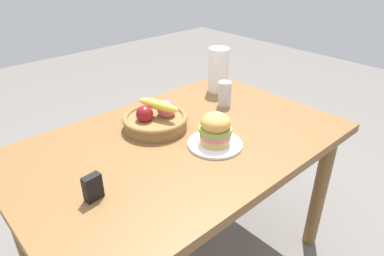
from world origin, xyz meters
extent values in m
cube|color=brown|center=(0.00, 0.00, 0.73)|extent=(1.40, 0.90, 0.04)
cylinder|color=brown|center=(0.62, -0.37, 0.35)|extent=(0.07, 0.07, 0.71)
cylinder|color=brown|center=(-0.62, 0.37, 0.35)|extent=(0.07, 0.07, 0.71)
cylinder|color=brown|center=(0.62, 0.37, 0.35)|extent=(0.07, 0.07, 0.71)
cylinder|color=white|center=(0.07, -0.13, 0.76)|extent=(0.23, 0.23, 0.01)
cylinder|color=#DBAD60|center=(0.07, -0.13, 0.78)|extent=(0.12, 0.12, 0.03)
cylinder|color=#C67075|center=(0.07, -0.13, 0.80)|extent=(0.13, 0.13, 0.02)
cylinder|color=#84A84C|center=(0.07, -0.13, 0.82)|extent=(0.13, 0.13, 0.02)
ellipsoid|color=#DF9F4D|center=(0.07, -0.13, 0.85)|extent=(0.12, 0.12, 0.08)
cylinder|color=silver|center=(0.39, 0.11, 0.81)|extent=(0.07, 0.07, 0.12)
cylinder|color=silver|center=(0.39, 0.11, 0.87)|extent=(0.06, 0.06, 0.00)
cylinder|color=olive|center=(-0.01, 0.15, 0.78)|extent=(0.28, 0.28, 0.05)
torus|color=olive|center=(-0.01, 0.15, 0.80)|extent=(0.29, 0.29, 0.02)
sphere|color=#D16066|center=(0.04, 0.14, 0.83)|extent=(0.08, 0.08, 0.08)
sphere|color=maroon|center=(-0.06, 0.17, 0.83)|extent=(0.08, 0.08, 0.08)
ellipsoid|color=yellow|center=(0.00, 0.15, 0.86)|extent=(0.11, 0.22, 0.06)
cylinder|color=white|center=(0.51, 0.27, 0.87)|extent=(0.11, 0.11, 0.24)
cube|color=black|center=(-0.46, -0.10, 0.80)|extent=(0.06, 0.04, 0.09)
camera|label=1|loc=(-0.81, -0.96, 1.49)|focal=32.10mm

